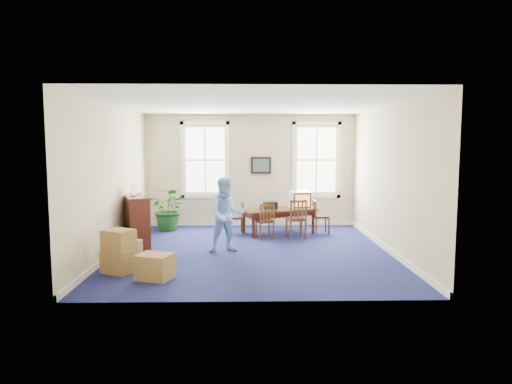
{
  "coord_description": "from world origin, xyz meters",
  "views": [
    {
      "loc": [
        -0.13,
        -9.88,
        2.34
      ],
      "look_at": [
        0.1,
        0.6,
        1.25
      ],
      "focal_mm": 32.0,
      "sensor_mm": 36.0,
      "label": 1
    }
  ],
  "objects_px": {
    "credenza": "(135,218)",
    "cardboard_boxes": "(132,249)",
    "conference_table": "(278,221)",
    "man": "(226,215)",
    "chair_near_left": "(265,221)",
    "potted_plant": "(169,209)",
    "crt_tv": "(300,200)"
  },
  "relations": [
    {
      "from": "chair_near_left",
      "to": "potted_plant",
      "type": "distance_m",
      "value": 2.82
    },
    {
      "from": "man",
      "to": "potted_plant",
      "type": "height_order",
      "value": "man"
    },
    {
      "from": "conference_table",
      "to": "cardboard_boxes",
      "type": "xyz_separation_m",
      "value": [
        -2.98,
        -3.57,
        0.09
      ]
    },
    {
      "from": "chair_near_left",
      "to": "cardboard_boxes",
      "type": "relative_size",
      "value": 0.61
    },
    {
      "from": "cardboard_boxes",
      "to": "credenza",
      "type": "bearing_deg",
      "value": 102.08
    },
    {
      "from": "chair_near_left",
      "to": "potted_plant",
      "type": "height_order",
      "value": "potted_plant"
    },
    {
      "from": "conference_table",
      "to": "man",
      "type": "bearing_deg",
      "value": -142.96
    },
    {
      "from": "conference_table",
      "to": "credenza",
      "type": "bearing_deg",
      "value": 178.36
    },
    {
      "from": "crt_tv",
      "to": "chair_near_left",
      "type": "distance_m",
      "value": 1.26
    },
    {
      "from": "man",
      "to": "credenza",
      "type": "relative_size",
      "value": 1.05
    },
    {
      "from": "man",
      "to": "cardboard_boxes",
      "type": "relative_size",
      "value": 1.11
    },
    {
      "from": "credenza",
      "to": "potted_plant",
      "type": "xyz_separation_m",
      "value": [
        0.52,
        1.74,
        -0.02
      ]
    },
    {
      "from": "conference_table",
      "to": "chair_near_left",
      "type": "distance_m",
      "value": 0.77
    },
    {
      "from": "chair_near_left",
      "to": "man",
      "type": "distance_m",
      "value": 1.72
    },
    {
      "from": "crt_tv",
      "to": "credenza",
      "type": "distance_m",
      "value": 4.25
    },
    {
      "from": "chair_near_left",
      "to": "credenza",
      "type": "relative_size",
      "value": 0.57
    },
    {
      "from": "chair_near_left",
      "to": "cardboard_boxes",
      "type": "xyz_separation_m",
      "value": [
        -2.59,
        -2.91,
        -0.02
      ]
    },
    {
      "from": "cardboard_boxes",
      "to": "conference_table",
      "type": "bearing_deg",
      "value": 50.14
    },
    {
      "from": "credenza",
      "to": "conference_table",
      "type": "bearing_deg",
      "value": -2.69
    },
    {
      "from": "conference_table",
      "to": "cardboard_boxes",
      "type": "relative_size",
      "value": 1.3
    },
    {
      "from": "crt_tv",
      "to": "potted_plant",
      "type": "bearing_deg",
      "value": 162.35
    },
    {
      "from": "conference_table",
      "to": "chair_near_left",
      "type": "relative_size",
      "value": 2.15
    },
    {
      "from": "man",
      "to": "credenza",
      "type": "distance_m",
      "value": 2.36
    },
    {
      "from": "crt_tv",
      "to": "potted_plant",
      "type": "height_order",
      "value": "potted_plant"
    },
    {
      "from": "man",
      "to": "cardboard_boxes",
      "type": "xyz_separation_m",
      "value": [
        -1.69,
        -1.49,
        -0.4
      ]
    },
    {
      "from": "conference_table",
      "to": "crt_tv",
      "type": "relative_size",
      "value": 3.5
    },
    {
      "from": "credenza",
      "to": "cardboard_boxes",
      "type": "xyz_separation_m",
      "value": [
        0.5,
        -2.34,
        -0.19
      ]
    },
    {
      "from": "chair_near_left",
      "to": "man",
      "type": "height_order",
      "value": "man"
    },
    {
      "from": "credenza",
      "to": "potted_plant",
      "type": "relative_size",
      "value": 1.32
    },
    {
      "from": "crt_tv",
      "to": "man",
      "type": "height_order",
      "value": "man"
    },
    {
      "from": "crt_tv",
      "to": "conference_table",
      "type": "bearing_deg",
      "value": 174.22
    },
    {
      "from": "man",
      "to": "cardboard_boxes",
      "type": "distance_m",
      "value": 2.29
    }
  ]
}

